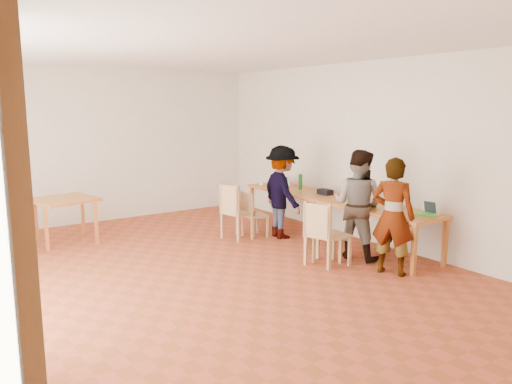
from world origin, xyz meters
The scene contains 24 objects.
ground centered at (0.00, 0.00, 0.00)m, with size 8.00×8.00×0.00m, color #A64228.
wall_back centered at (0.00, 4.00, 1.50)m, with size 6.00×0.10×3.00m, color beige.
wall_front centered at (0.00, -4.00, 1.50)m, with size 6.00×0.10×3.00m, color beige.
wall_right centered at (3.00, 0.00, 1.50)m, with size 0.10×8.00×3.00m, color beige.
ceiling centered at (0.00, 0.00, 3.02)m, with size 6.00×8.00×0.04m, color white.
communal_table centered at (2.50, 0.28, 0.70)m, with size 0.80×4.00×0.75m.
side_table centered at (-1.25, 2.77, 0.67)m, with size 0.90×0.90×0.75m.
chair_near centered at (1.41, -0.62, 0.57)m, with size 0.55×0.55×0.49m.
chair_mid centered at (1.49, -0.66, 0.56)m, with size 0.46×0.46×0.48m.
chair_far centered at (1.17, 1.32, 0.59)m, with size 0.54×0.54×0.51m.
chair_empty centered at (1.49, 1.27, 0.49)m, with size 0.38×0.38×0.42m.
chair_spare centered at (-2.18, 2.57, 0.50)m, with size 0.41×0.41×0.44m.
person_near centered at (1.99, -1.42, 0.80)m, with size 0.58×0.38×1.60m, color gray.
person_mid centered at (2.14, -0.63, 0.82)m, with size 0.80×0.62×1.64m, color gray.
person_far centered at (1.93, 0.95, 0.80)m, with size 1.04×0.60×1.60m, color gray.
laptop_near centered at (2.66, -1.49, 0.81)m, with size 0.24×0.27×0.22m.
laptop_mid centered at (2.48, -0.30, 0.81)m, with size 0.29×0.31×0.22m.
laptop_far centered at (2.48, 1.67, 0.81)m, with size 0.31×0.33×0.23m.
yellow_mug centered at (2.67, 1.96, 0.80)m, with size 0.13×0.13×0.10m, color orange.
green_bottle centered at (2.59, 1.26, 0.89)m, with size 0.07×0.07×0.28m, color #12701D.
clear_glass centered at (2.26, 1.75, 0.80)m, with size 0.07×0.07×0.09m, color silver.
condiment_cup centered at (2.28, 2.05, 0.78)m, with size 0.08×0.08×0.06m, color white.
pink_phone centered at (2.79, 1.67, 0.76)m, with size 0.05×0.10×0.01m, color #D53458.
black_pouch centered at (2.58, 0.57, 0.80)m, with size 0.16×0.26×0.09m, color black.
Camera 1 is at (-3.25, -5.77, 2.26)m, focal length 35.00 mm.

